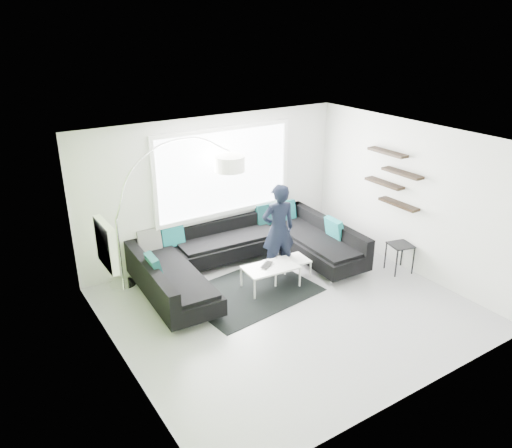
{
  "coord_description": "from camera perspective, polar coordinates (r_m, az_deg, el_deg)",
  "views": [
    {
      "loc": [
        -4.31,
        -5.68,
        4.46
      ],
      "look_at": [
        -0.07,
        0.9,
        1.21
      ],
      "focal_mm": 35.0,
      "sensor_mm": 36.0,
      "label": 1
    }
  ],
  "objects": [
    {
      "name": "ground",
      "position": [
        8.41,
        3.76,
        -9.56
      ],
      "size": [
        5.5,
        5.5,
        0.0
      ],
      "primitive_type": "plane",
      "color": "gray",
      "rests_on": "ground"
    },
    {
      "name": "room_shell",
      "position": [
        7.78,
        3.43,
        2.57
      ],
      "size": [
        5.54,
        5.04,
        2.82
      ],
      "color": "silver",
      "rests_on": "ground"
    },
    {
      "name": "sectional_sofa",
      "position": [
        9.23,
        -1.0,
        -3.74
      ],
      "size": [
        4.06,
        2.63,
        0.85
      ],
      "rotation": [
        0.0,
        0.0,
        -0.05
      ],
      "color": "black",
      "rests_on": "ground"
    },
    {
      "name": "rug",
      "position": [
        8.83,
        -0.63,
        -7.77
      ],
      "size": [
        2.36,
        1.83,
        0.01
      ],
      "primitive_type": "cube",
      "rotation": [
        0.0,
        0.0,
        0.11
      ],
      "color": "black",
      "rests_on": "ground"
    },
    {
      "name": "coffee_table",
      "position": [
        9.07,
        2.66,
        -5.5
      ],
      "size": [
        1.29,
        0.81,
        0.4
      ],
      "primitive_type": "cube",
      "rotation": [
        0.0,
        0.0,
        -0.08
      ],
      "color": "silver",
      "rests_on": "ground"
    },
    {
      "name": "arc_lamp",
      "position": [
        8.78,
        -15.72,
        0.5
      ],
      "size": [
        2.57,
        1.43,
        2.58
      ],
      "primitive_type": null,
      "rotation": [
        0.0,
        0.0,
        -0.19
      ],
      "color": "silver",
      "rests_on": "ground"
    },
    {
      "name": "side_table",
      "position": [
        9.78,
        16.05,
        -3.74
      ],
      "size": [
        0.49,
        0.49,
        0.56
      ],
      "primitive_type": "cube",
      "rotation": [
        0.0,
        0.0,
        -0.24
      ],
      "color": "black",
      "rests_on": "ground"
    },
    {
      "name": "person",
      "position": [
        9.12,
        2.56,
        -0.65
      ],
      "size": [
        0.81,
        0.68,
        1.74
      ],
      "primitive_type": "imported",
      "rotation": [
        0.0,
        0.0,
        2.93
      ],
      "color": "black",
      "rests_on": "ground"
    },
    {
      "name": "laptop",
      "position": [
        8.82,
        1.49,
        -4.77
      ],
      "size": [
        0.5,
        0.5,
        0.02
      ],
      "primitive_type": "imported",
      "rotation": [
        0.0,
        0.0,
        0.59
      ],
      "color": "black",
      "rests_on": "coffee_table"
    }
  ]
}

